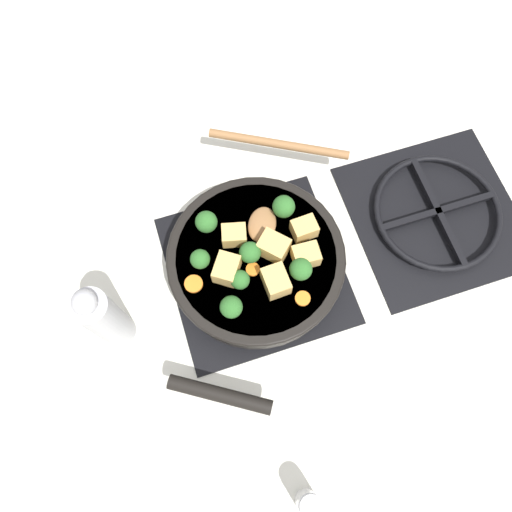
# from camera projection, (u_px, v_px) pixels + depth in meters

# --- Properties ---
(ground_plane) EXTENTS (2.40, 2.40, 0.00)m
(ground_plane) POSITION_uv_depth(u_px,v_px,m) (256.00, 270.00, 0.92)
(ground_plane) COLOR silver
(front_burner_grate) EXTENTS (0.31, 0.31, 0.03)m
(front_burner_grate) POSITION_uv_depth(u_px,v_px,m) (256.00, 268.00, 0.91)
(front_burner_grate) COLOR black
(front_burner_grate) RESTS_ON ground_plane
(rear_burner_grate) EXTENTS (0.31, 0.31, 0.03)m
(rear_burner_grate) POSITION_uv_depth(u_px,v_px,m) (436.00, 213.00, 0.95)
(rear_burner_grate) COLOR black
(rear_burner_grate) RESTS_ON ground_plane
(skillet_pan) EXTENTS (0.41, 0.36, 0.05)m
(skillet_pan) POSITION_uv_depth(u_px,v_px,m) (256.00, 262.00, 0.87)
(skillet_pan) COLOR black
(skillet_pan) RESTS_ON front_burner_grate
(wooden_spoon) EXTENTS (0.25, 0.24, 0.02)m
(wooden_spoon) POSITION_uv_depth(u_px,v_px,m) (272.00, 176.00, 0.89)
(wooden_spoon) COLOR olive
(wooden_spoon) RESTS_ON skillet_pan
(tofu_cube_center_large) EXTENTS (0.06, 0.06, 0.04)m
(tofu_cube_center_large) POSITION_uv_depth(u_px,v_px,m) (227.00, 269.00, 0.82)
(tofu_cube_center_large) COLOR tan
(tofu_cube_center_large) RESTS_ON skillet_pan
(tofu_cube_near_handle) EXTENTS (0.04, 0.05, 0.03)m
(tofu_cube_near_handle) POSITION_uv_depth(u_px,v_px,m) (306.00, 256.00, 0.83)
(tofu_cube_near_handle) COLOR tan
(tofu_cube_near_handle) RESTS_ON skillet_pan
(tofu_cube_east_chunk) EXTENTS (0.03, 0.04, 0.03)m
(tofu_cube_east_chunk) POSITION_uv_depth(u_px,v_px,m) (304.00, 229.00, 0.85)
(tofu_cube_east_chunk) COLOR tan
(tofu_cube_east_chunk) RESTS_ON skillet_pan
(tofu_cube_west_chunk) EXTENTS (0.05, 0.04, 0.04)m
(tofu_cube_west_chunk) POSITION_uv_depth(u_px,v_px,m) (276.00, 281.00, 0.81)
(tofu_cube_west_chunk) COLOR tan
(tofu_cube_west_chunk) RESTS_ON skillet_pan
(tofu_cube_back_piece) EXTENTS (0.06, 0.06, 0.04)m
(tofu_cube_back_piece) POSITION_uv_depth(u_px,v_px,m) (274.00, 249.00, 0.83)
(tofu_cube_back_piece) COLOR tan
(tofu_cube_back_piece) RESTS_ON skillet_pan
(tofu_cube_front_piece) EXTENTS (0.04, 0.05, 0.03)m
(tofu_cube_front_piece) POSITION_uv_depth(u_px,v_px,m) (234.00, 235.00, 0.84)
(tofu_cube_front_piece) COLOR tan
(tofu_cube_front_piece) RESTS_ON skillet_pan
(broccoli_floret_near_spoon) EXTENTS (0.04, 0.04, 0.05)m
(broccoli_floret_near_spoon) POSITION_uv_depth(u_px,v_px,m) (284.00, 207.00, 0.85)
(broccoli_floret_near_spoon) COLOR #709956
(broccoli_floret_near_spoon) RESTS_ON skillet_pan
(broccoli_floret_center_top) EXTENTS (0.04, 0.04, 0.05)m
(broccoli_floret_center_top) POSITION_uv_depth(u_px,v_px,m) (206.00, 222.00, 0.84)
(broccoli_floret_center_top) COLOR #709956
(broccoli_floret_center_top) RESTS_ON skillet_pan
(broccoli_floret_east_rim) EXTENTS (0.03, 0.03, 0.04)m
(broccoli_floret_east_rim) POSITION_uv_depth(u_px,v_px,m) (240.00, 280.00, 0.81)
(broccoli_floret_east_rim) COLOR #709956
(broccoli_floret_east_rim) RESTS_ON skillet_pan
(broccoli_floret_west_rim) EXTENTS (0.04, 0.04, 0.05)m
(broccoli_floret_west_rim) POSITION_uv_depth(u_px,v_px,m) (301.00, 269.00, 0.81)
(broccoli_floret_west_rim) COLOR #709956
(broccoli_floret_west_rim) RESTS_ON skillet_pan
(broccoli_floret_north_edge) EXTENTS (0.04, 0.04, 0.04)m
(broccoli_floret_north_edge) POSITION_uv_depth(u_px,v_px,m) (250.00, 252.00, 0.82)
(broccoli_floret_north_edge) COLOR #709956
(broccoli_floret_north_edge) RESTS_ON skillet_pan
(broccoli_floret_south_cluster) EXTENTS (0.04, 0.04, 0.04)m
(broccoli_floret_south_cluster) POSITION_uv_depth(u_px,v_px,m) (231.00, 307.00, 0.79)
(broccoli_floret_south_cluster) COLOR #709956
(broccoli_floret_south_cluster) RESTS_ON skillet_pan
(broccoli_floret_mid_floret) EXTENTS (0.03, 0.03, 0.04)m
(broccoli_floret_mid_floret) POSITION_uv_depth(u_px,v_px,m) (200.00, 259.00, 0.82)
(broccoli_floret_mid_floret) COLOR #709956
(broccoli_floret_mid_floret) RESTS_ON skillet_pan
(carrot_slice_orange_thin) EXTENTS (0.02, 0.02, 0.01)m
(carrot_slice_orange_thin) POSITION_uv_depth(u_px,v_px,m) (253.00, 269.00, 0.84)
(carrot_slice_orange_thin) COLOR orange
(carrot_slice_orange_thin) RESTS_ON skillet_pan
(carrot_slice_near_center) EXTENTS (0.03, 0.03, 0.01)m
(carrot_slice_near_center) POSITION_uv_depth(u_px,v_px,m) (194.00, 284.00, 0.83)
(carrot_slice_near_center) COLOR orange
(carrot_slice_near_center) RESTS_ON skillet_pan
(carrot_slice_edge_slice) EXTENTS (0.03, 0.03, 0.01)m
(carrot_slice_edge_slice) POSITION_uv_depth(u_px,v_px,m) (303.00, 298.00, 0.82)
(carrot_slice_edge_slice) COLOR orange
(carrot_slice_edge_slice) RESTS_ON skillet_pan
(pepper_mill) EXTENTS (0.06, 0.06, 0.22)m
(pepper_mill) POSITION_uv_depth(u_px,v_px,m) (104.00, 318.00, 0.79)
(pepper_mill) COLOR #B2B2B7
(pepper_mill) RESTS_ON ground_plane
(salt_shaker) EXTENTS (0.04, 0.04, 0.09)m
(salt_shaker) POSITION_uv_depth(u_px,v_px,m) (309.00, 504.00, 0.75)
(salt_shaker) COLOR white
(salt_shaker) RESTS_ON ground_plane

